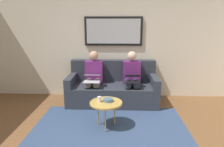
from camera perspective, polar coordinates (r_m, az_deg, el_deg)
name	(u,v)px	position (r m, az deg, el deg)	size (l,w,h in m)	color
wall_rear	(114,42)	(4.92, 0.43, 8.73)	(6.00, 0.12, 2.60)	beige
area_rug	(110,128)	(3.59, -0.57, -14.92)	(2.60, 1.80, 0.01)	#33476B
couch	(113,88)	(4.64, 0.21, -4.04)	(1.94, 0.90, 0.90)	#2D333D
framed_mirror	(113,31)	(4.81, 0.40, 11.60)	(1.32, 0.05, 0.66)	black
coffee_table	(106,103)	(3.46, -1.66, -8.21)	(0.55, 0.55, 0.46)	tan
cup	(99,99)	(3.46, -3.51, -7.12)	(0.07, 0.07, 0.09)	silver
bowl	(108,100)	(3.48, -1.08, -7.34)	(0.17, 0.17, 0.05)	slate
person_left	(132,76)	(4.50, 5.48, -0.75)	(0.38, 0.58, 1.14)	#66236B
laptop_black	(132,79)	(4.26, 5.65, -1.39)	(0.31, 0.34, 0.15)	black
person_right	(94,76)	(4.53, -5.08, -0.64)	(0.38, 0.58, 1.14)	#66236B
laptop_silver	(92,78)	(4.29, -5.50, -1.21)	(0.33, 0.34, 0.15)	silver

